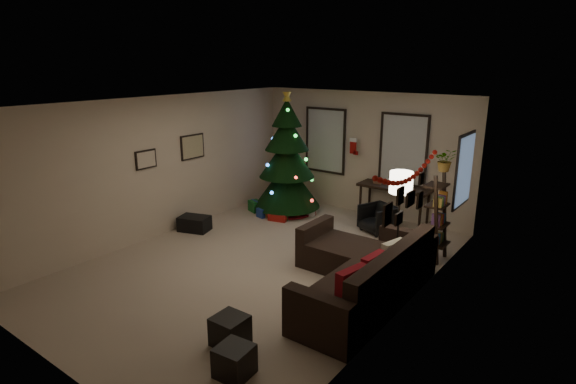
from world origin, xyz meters
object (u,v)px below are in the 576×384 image
at_px(christmas_tree, 287,162).
at_px(desk, 394,191).
at_px(desk_chair, 378,218).
at_px(bookshelf, 439,219).
at_px(sofa, 362,274).

relative_size(christmas_tree, desk, 1.84).
bearing_deg(christmas_tree, desk, 17.25).
bearing_deg(christmas_tree, desk_chair, 1.38).
bearing_deg(bookshelf, desk, 137.16).
bearing_deg(christmas_tree, sofa, -37.03).
bearing_deg(bookshelf, desk_chair, 155.88).
bearing_deg(sofa, desk, 106.39).
xyz_separation_m(desk, bookshelf, (1.39, -1.29, 0.02)).
xyz_separation_m(desk, desk_chair, (-0.03, -0.65, -0.44)).
bearing_deg(desk_chair, bookshelf, -1.46).
bearing_deg(sofa, bookshelf, 75.35).
bearing_deg(desk_chair, christmas_tree, -155.96).
distance_m(christmas_tree, desk_chair, 2.40).
distance_m(sofa, bookshelf, 1.93).
xyz_separation_m(christmas_tree, desk, (2.27, 0.70, -0.43)).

